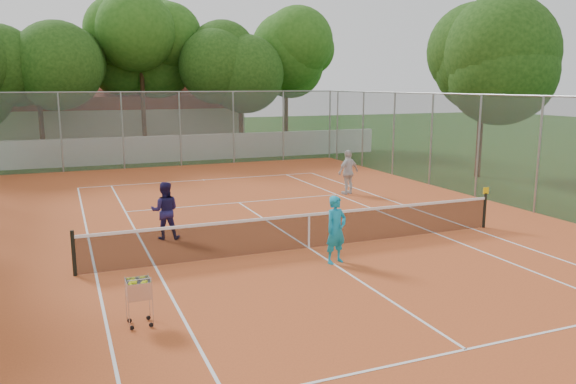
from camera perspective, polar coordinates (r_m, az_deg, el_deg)
name	(u,v)px	position (r m, az deg, el deg)	size (l,w,h in m)	color
ground	(309,249)	(15.27, 2.13, -5.78)	(120.00, 120.00, 0.00)	#15370F
court_pad	(309,248)	(15.27, 2.13, -5.75)	(18.00, 34.00, 0.02)	#BF5325
court_lines	(309,248)	(15.27, 2.13, -5.70)	(10.98, 23.78, 0.01)	white
tennis_net	(309,231)	(15.14, 2.14, -3.93)	(11.88, 0.10, 0.98)	black
perimeter_fence	(309,176)	(14.83, 2.18, 1.64)	(18.00, 34.00, 4.00)	slate
boundary_wall	(174,148)	(33.09, -11.51, 4.36)	(26.00, 0.30, 1.50)	white
clubhouse	(119,115)	(42.58, -16.80, 7.48)	(16.40, 9.00, 4.40)	beige
tropical_trees	(162,74)	(35.85, -12.69, 11.61)	(29.00, 19.00, 10.00)	#17380E
player_near	(336,230)	(13.87, 4.90, -3.83)	(0.62, 0.40, 1.69)	#1696BF
player_far_left	(165,211)	(16.35, -12.39, -1.85)	(0.80, 0.63, 1.65)	#1F1A4E
player_far_right	(348,172)	(22.67, 6.14, 2.02)	(1.05, 0.44, 1.79)	silver
ball_hopper	(139,301)	(10.76, -14.89, -10.63)	(0.46, 0.46, 0.95)	silver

